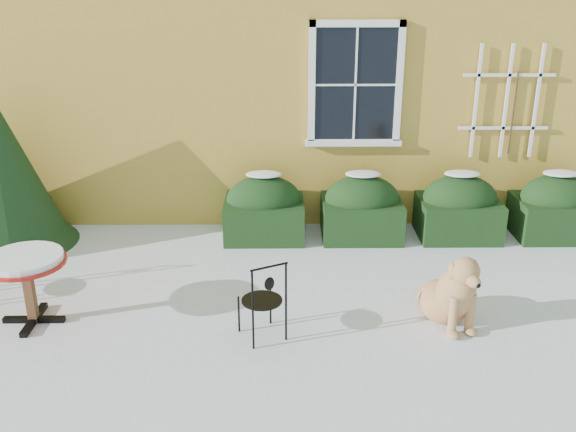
{
  "coord_description": "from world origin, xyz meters",
  "views": [
    {
      "loc": [
        -0.07,
        -5.44,
        3.4
      ],
      "look_at": [
        0.0,
        1.0,
        0.9
      ],
      "focal_mm": 40.0,
      "sensor_mm": 36.0,
      "label": 1
    }
  ],
  "objects_px": {
    "patio_chair_near": "(263,300)",
    "dog": "(452,294)",
    "evergreen_shrub": "(2,183)",
    "bistro_table": "(26,267)"
  },
  "relations": [
    {
      "from": "patio_chair_near",
      "to": "dog",
      "type": "distance_m",
      "value": 1.9
    },
    {
      "from": "evergreen_shrub",
      "to": "dog",
      "type": "distance_m",
      "value": 5.7
    },
    {
      "from": "bistro_table",
      "to": "dog",
      "type": "relative_size",
      "value": 0.86
    },
    {
      "from": "patio_chair_near",
      "to": "dog",
      "type": "height_order",
      "value": "patio_chair_near"
    },
    {
      "from": "bistro_table",
      "to": "evergreen_shrub",
      "type": "bearing_deg",
      "value": 116.77
    },
    {
      "from": "bistro_table",
      "to": "patio_chair_near",
      "type": "xyz_separation_m",
      "value": [
        2.37,
        -0.32,
        -0.21
      ]
    },
    {
      "from": "evergreen_shrub",
      "to": "bistro_table",
      "type": "distance_m",
      "value": 2.27
    },
    {
      "from": "evergreen_shrub",
      "to": "bistro_table",
      "type": "bearing_deg",
      "value": -63.23
    },
    {
      "from": "patio_chair_near",
      "to": "dog",
      "type": "relative_size",
      "value": 0.89
    },
    {
      "from": "bistro_table",
      "to": "patio_chair_near",
      "type": "relative_size",
      "value": 0.96
    }
  ]
}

